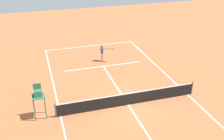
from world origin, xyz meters
name	(u,v)px	position (x,y,z in m)	size (l,w,h in m)	color
ground_plane	(128,105)	(0.00, 0.00, 0.00)	(60.00, 60.00, 0.00)	#B76038
court_lines	(128,105)	(0.00, 0.00, 0.00)	(9.67, 24.60, 0.01)	white
tennis_net	(128,99)	(0.00, 0.00, 0.50)	(10.27, 0.10, 1.07)	#4C4C51
player_serving	(103,51)	(-0.27, -7.93, 1.01)	(1.19, 0.90, 1.70)	#9E704C
tennis_ball	(93,73)	(1.21, -5.60, 0.03)	(0.07, 0.07, 0.07)	#CCE033
umpire_chair	(38,96)	(6.04, -0.38, 1.61)	(0.80, 0.80, 2.41)	#2D6B4C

